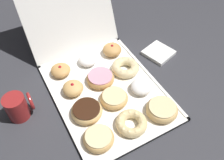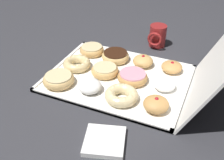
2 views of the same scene
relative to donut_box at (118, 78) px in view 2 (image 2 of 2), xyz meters
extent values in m
plane|color=#333338|center=(0.00, 0.00, -0.01)|extent=(3.00, 3.00, 0.00)
cube|color=white|center=(0.00, 0.00, 0.00)|extent=(0.42, 0.54, 0.01)
cube|color=white|center=(0.00, -0.27, 0.00)|extent=(0.42, 0.01, 0.01)
cube|color=white|center=(0.00, 0.27, 0.00)|extent=(0.42, 0.01, 0.01)
cube|color=white|center=(-0.20, 0.00, 0.00)|extent=(0.01, 0.54, 0.01)
cube|color=white|center=(0.20, 0.00, 0.00)|extent=(0.01, 0.54, 0.01)
torus|color=tan|center=(-0.13, -0.18, 0.02)|extent=(0.11, 0.11, 0.03)
cylinder|color=beige|center=(-0.13, -0.18, 0.04)|extent=(0.09, 0.09, 0.01)
torus|color=#EACC8C|center=(0.00, -0.19, 0.02)|extent=(0.12, 0.12, 0.03)
sphere|color=#EACC8C|center=(0.04, -0.19, 0.03)|extent=(0.02, 0.02, 0.02)
sphere|color=#EACC8C|center=(0.03, -0.17, 0.03)|extent=(0.02, 0.02, 0.02)
sphere|color=#EACC8C|center=(0.01, -0.15, 0.03)|extent=(0.02, 0.02, 0.02)
sphere|color=#EACC8C|center=(-0.01, -0.15, 0.03)|extent=(0.02, 0.02, 0.02)
sphere|color=#EACC8C|center=(-0.03, -0.16, 0.03)|extent=(0.02, 0.02, 0.02)
sphere|color=#EACC8C|center=(-0.04, -0.18, 0.03)|extent=(0.02, 0.02, 0.02)
sphere|color=#EACC8C|center=(-0.04, -0.20, 0.03)|extent=(0.02, 0.02, 0.02)
sphere|color=#EACC8C|center=(-0.03, -0.22, 0.03)|extent=(0.02, 0.02, 0.02)
sphere|color=#EACC8C|center=(-0.01, -0.23, 0.03)|extent=(0.02, 0.02, 0.02)
sphere|color=#EACC8C|center=(0.01, -0.22, 0.03)|extent=(0.02, 0.02, 0.02)
sphere|color=#EACC8C|center=(0.03, -0.21, 0.03)|extent=(0.02, 0.02, 0.02)
torus|color=#E5B770|center=(0.13, -0.19, 0.02)|extent=(0.12, 0.12, 0.04)
cylinder|color=beige|center=(0.13, -0.19, 0.04)|extent=(0.10, 0.10, 0.01)
torus|color=#E5B770|center=(-0.12, -0.06, 0.02)|extent=(0.12, 0.12, 0.04)
cylinder|color=#381E11|center=(-0.12, -0.06, 0.04)|extent=(0.10, 0.10, 0.01)
torus|color=tan|center=(0.00, -0.06, 0.02)|extent=(0.11, 0.11, 0.03)
cylinder|color=beige|center=(0.00, -0.06, 0.04)|extent=(0.09, 0.09, 0.01)
ellipsoid|color=white|center=(0.12, -0.06, 0.03)|extent=(0.09, 0.09, 0.04)
ellipsoid|color=tan|center=(-0.12, 0.06, 0.03)|extent=(0.08, 0.08, 0.05)
sphere|color=#B21923|center=(-0.12, 0.06, 0.05)|extent=(0.01, 0.01, 0.01)
torus|color=tan|center=(0.00, 0.06, 0.02)|extent=(0.12, 0.12, 0.04)
cylinder|color=pink|center=(0.00, 0.06, 0.04)|extent=(0.10, 0.10, 0.01)
torus|color=beige|center=(0.12, 0.06, 0.02)|extent=(0.12, 0.12, 0.04)
sphere|color=beige|center=(0.17, 0.06, 0.03)|extent=(0.02, 0.02, 0.02)
sphere|color=beige|center=(0.16, 0.09, 0.03)|extent=(0.02, 0.02, 0.02)
sphere|color=beige|center=(0.14, 0.10, 0.03)|extent=(0.02, 0.02, 0.02)
sphere|color=beige|center=(0.11, 0.10, 0.03)|extent=(0.02, 0.02, 0.02)
sphere|color=beige|center=(0.09, 0.09, 0.03)|extent=(0.02, 0.02, 0.02)
sphere|color=beige|center=(0.08, 0.06, 0.03)|extent=(0.02, 0.02, 0.02)
sphere|color=beige|center=(0.09, 0.04, 0.03)|extent=(0.02, 0.02, 0.02)
sphere|color=beige|center=(0.11, 0.03, 0.03)|extent=(0.02, 0.02, 0.02)
sphere|color=beige|center=(0.14, 0.03, 0.03)|extent=(0.02, 0.02, 0.02)
sphere|color=beige|center=(0.16, 0.04, 0.03)|extent=(0.02, 0.02, 0.02)
ellipsoid|color=tan|center=(-0.13, 0.18, 0.03)|extent=(0.09, 0.09, 0.04)
sphere|color=#B21923|center=(-0.13, 0.18, 0.04)|extent=(0.01, 0.01, 0.01)
ellipsoid|color=white|center=(0.00, 0.19, 0.02)|extent=(0.08, 0.08, 0.04)
ellipsoid|color=tan|center=(0.13, 0.19, 0.03)|extent=(0.09, 0.09, 0.05)
sphere|color=#B21923|center=(0.13, 0.19, 0.05)|extent=(0.01, 0.01, 0.01)
cylinder|color=maroon|center=(-0.35, 0.06, 0.05)|extent=(0.08, 0.08, 0.10)
cylinder|color=black|center=(-0.35, 0.06, 0.09)|extent=(0.07, 0.07, 0.01)
torus|color=maroon|center=(-0.29, 0.06, 0.05)|extent=(0.01, 0.07, 0.07)
cube|color=white|center=(0.33, 0.09, 0.00)|extent=(0.15, 0.15, 0.02)
camera|label=1|loc=(-0.29, -0.57, 0.78)|focal=39.14mm
camera|label=2|loc=(0.83, 0.34, 0.63)|focal=43.81mm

